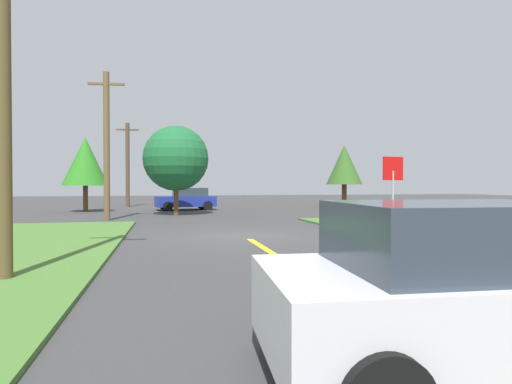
% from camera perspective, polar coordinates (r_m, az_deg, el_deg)
% --- Properties ---
extents(ground_plane, '(120.00, 120.00, 0.00)m').
position_cam_1_polar(ground_plane, '(14.43, -1.73, -6.17)').
color(ground_plane, '#373737').
extents(lane_stripe_center, '(0.20, 14.00, 0.01)m').
position_cam_1_polar(lane_stripe_center, '(6.89, 11.69, -14.01)').
color(lane_stripe_center, yellow).
rests_on(lane_stripe_center, ground).
extents(stop_sign, '(0.80, 0.11, 2.76)m').
position_cam_1_polar(stop_sign, '(14.51, 18.72, 1.57)').
color(stop_sign, '#9EA0A8').
rests_on(stop_sign, ground).
extents(car_behind_on_main_road, '(4.13, 2.30, 1.62)m').
position_cam_1_polar(car_behind_on_main_road, '(4.40, 28.06, -11.99)').
color(car_behind_on_main_road, silver).
rests_on(car_behind_on_main_road, ground).
extents(car_approaching_junction, '(4.45, 2.62, 1.62)m').
position_cam_1_polar(car_approaching_junction, '(29.99, -9.74, -0.97)').
color(car_approaching_junction, navy).
rests_on(car_approaching_junction, ground).
extents(utility_pole_near, '(1.80, 0.27, 9.19)m').
position_cam_1_polar(utility_pole_near, '(9.22, -32.10, 19.51)').
color(utility_pole_near, brown).
rests_on(utility_pole_near, ground).
extents(utility_pole_mid, '(1.80, 0.31, 7.56)m').
position_cam_1_polar(utility_pole_mid, '(22.13, -20.30, 6.32)').
color(utility_pole_mid, brown).
rests_on(utility_pole_mid, ground).
extents(utility_pole_far, '(1.80, 0.33, 7.02)m').
position_cam_1_polar(utility_pole_far, '(35.62, -17.63, 3.80)').
color(utility_pole_far, brown).
rests_on(utility_pole_far, ground).
extents(oak_tree_left, '(3.02, 3.02, 5.21)m').
position_cam_1_polar(oak_tree_left, '(35.09, 12.33, 3.73)').
color(oak_tree_left, brown).
rests_on(oak_tree_left, ground).
extents(pine_tree_center, '(3.90, 3.90, 5.37)m').
position_cam_1_polar(pine_tree_center, '(24.81, -11.20, 4.65)').
color(pine_tree_center, brown).
rests_on(pine_tree_center, ground).
extents(oak_tree_right, '(3.01, 3.01, 5.09)m').
position_cam_1_polar(oak_tree_right, '(29.98, -22.91, 3.97)').
color(oak_tree_right, brown).
rests_on(oak_tree_right, ground).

